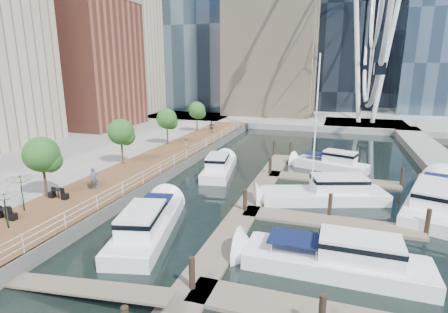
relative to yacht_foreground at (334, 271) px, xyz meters
name	(u,v)px	position (x,y,z in m)	size (l,w,h in m)	color
ground	(157,260)	(-9.46, -1.91, 0.00)	(520.00, 520.00, 0.00)	black
boardwalk	(149,168)	(-18.46, 13.09, 0.50)	(6.00, 60.00, 1.00)	brown
seawall	(176,170)	(-15.46, 13.09, 0.50)	(0.25, 60.00, 1.00)	#595954
land_far	(309,100)	(-9.46, 100.09, 0.50)	(200.00, 114.00, 1.00)	gray
pier	(365,125)	(4.54, 50.09, 0.50)	(14.00, 12.00, 1.00)	gray
railing	(174,160)	(-15.56, 13.09, 1.52)	(0.10, 60.00, 1.05)	white
floating_docks	(316,204)	(-1.50, 8.07, 0.49)	(16.00, 34.00, 2.60)	#6D6051
midrise_condos	(36,48)	(-43.03, 24.91, 13.42)	(19.00, 67.00, 28.00)	#BCAD8E
street_trees	(121,132)	(-20.86, 12.09, 4.29)	(2.60, 42.60, 4.60)	#3F2B1C
yacht_foreground	(334,271)	(0.00, 0.00, 0.00)	(2.80, 10.43, 2.15)	white
pedestrian_near	(94,179)	(-18.56, 4.69, 1.89)	(0.65, 0.42, 1.77)	#464C5E
pedestrian_mid	(186,145)	(-17.01, 19.09, 1.82)	(0.80, 0.62, 1.65)	gray
pedestrian_far	(212,127)	(-18.27, 31.51, 1.91)	(1.07, 0.44, 1.82)	#33373F
moored_yachts	(315,206)	(-1.58, 9.09, 0.00)	(24.82, 33.91, 11.50)	white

